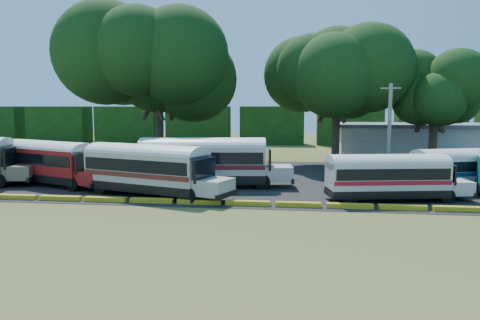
# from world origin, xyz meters

# --- Properties ---
(ground) EXTENTS (160.00, 160.00, 0.00)m
(ground) POSITION_xyz_m (0.00, 0.00, 0.00)
(ground) COLOR #43531B
(ground) RESTS_ON ground
(asphalt_strip) EXTENTS (64.00, 24.00, 0.02)m
(asphalt_strip) POSITION_xyz_m (1.00, 12.00, 0.01)
(asphalt_strip) COLOR black
(asphalt_strip) RESTS_ON ground
(curb) EXTENTS (53.70, 0.45, 0.30)m
(curb) POSITION_xyz_m (-0.00, 1.00, 0.15)
(curb) COLOR gold
(curb) RESTS_ON ground
(terminal_building) EXTENTS (19.00, 9.00, 4.00)m
(terminal_building) POSITION_xyz_m (18.00, 30.00, 2.03)
(terminal_building) COLOR silver
(terminal_building) RESTS_ON ground
(treeline_backdrop) EXTENTS (130.00, 4.00, 6.00)m
(treeline_backdrop) POSITION_xyz_m (0.00, 48.00, 3.00)
(treeline_backdrop) COLOR black
(treeline_backdrop) RESTS_ON ground
(bus_red) EXTENTS (10.35, 6.42, 3.36)m
(bus_red) POSITION_xyz_m (-14.24, 6.60, 1.93)
(bus_red) COLOR black
(bus_red) RESTS_ON ground
(bus_cream_west) EXTENTS (10.78, 5.91, 3.46)m
(bus_cream_west) POSITION_xyz_m (-5.42, 3.31, 1.96)
(bus_cream_west) COLOR black
(bus_cream_west) RESTS_ON ground
(bus_cream_east) EXTENTS (11.47, 4.20, 3.69)m
(bus_cream_east) POSITION_xyz_m (-2.30, 7.18, 2.08)
(bus_cream_east) COLOR black
(bus_cream_east) RESTS_ON ground
(bus_white_red) EXTENTS (9.33, 3.96, 2.98)m
(bus_white_red) POSITION_xyz_m (10.19, 3.61, 1.69)
(bus_white_red) COLOR black
(bus_white_red) RESTS_ON ground
(bus_white_blue) EXTENTS (9.37, 5.19, 3.01)m
(bus_white_blue) POSITION_xyz_m (16.34, 8.21, 1.70)
(bus_white_blue) COLOR black
(bus_white_blue) RESTS_ON ground
(tree_west) EXTENTS (13.37, 13.37, 15.13)m
(tree_west) POSITION_xyz_m (-9.78, 19.88, 10.20)
(tree_west) COLOR #3C2B1E
(tree_west) RESTS_ON ground
(tree_center) EXTENTS (11.54, 11.54, 13.96)m
(tree_center) POSITION_xyz_m (8.10, 22.21, 9.70)
(tree_center) COLOR #3C2B1E
(tree_center) RESTS_ON ground
(tree_east) EXTENTS (7.73, 7.73, 10.72)m
(tree_east) POSITION_xyz_m (17.47, 21.54, 7.82)
(tree_east) COLOR #3C2B1E
(tree_east) RESTS_ON ground
(utility_pole) EXTENTS (1.60, 0.30, 7.81)m
(utility_pole) POSITION_xyz_m (11.73, 12.89, 4.02)
(utility_pole) COLOR gray
(utility_pole) RESTS_ON ground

